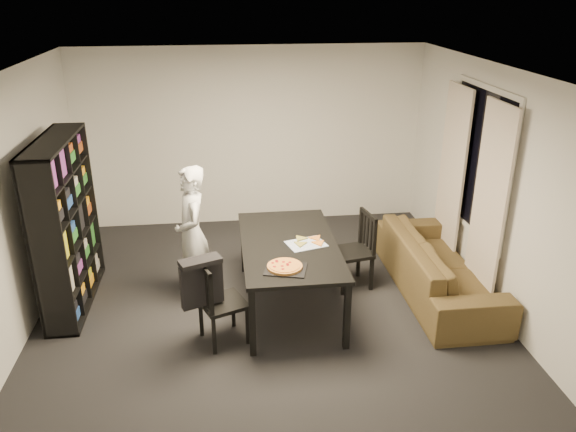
{
  "coord_description": "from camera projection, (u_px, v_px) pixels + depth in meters",
  "views": [
    {
      "loc": [
        -0.43,
        -5.23,
        3.37
      ],
      "look_at": [
        0.25,
        0.32,
        1.05
      ],
      "focal_mm": 35.0,
      "sensor_mm": 36.0,
      "label": 1
    }
  ],
  "objects": [
    {
      "name": "room",
      "position": [
        268.0,
        206.0,
        5.64
      ],
      "size": [
        5.01,
        5.51,
        2.61
      ],
      "color": "black",
      "rests_on": "ground"
    },
    {
      "name": "window_pane",
      "position": [
        480.0,
        161.0,
        6.39
      ],
      "size": [
        0.02,
        1.4,
        1.6
      ],
      "primitive_type": "cube",
      "color": "black",
      "rests_on": "room"
    },
    {
      "name": "window_frame",
      "position": [
        479.0,
        161.0,
        6.39
      ],
      "size": [
        0.03,
        1.52,
        1.72
      ],
      "primitive_type": "cube",
      "color": "white",
      "rests_on": "room"
    },
    {
      "name": "curtain_left",
      "position": [
        489.0,
        207.0,
        6.04
      ],
      "size": [
        0.03,
        0.7,
        2.25
      ],
      "primitive_type": "cube",
      "color": "beige",
      "rests_on": "room"
    },
    {
      "name": "curtain_right",
      "position": [
        451.0,
        176.0,
        6.99
      ],
      "size": [
        0.03,
        0.7,
        2.25
      ],
      "primitive_type": "cube",
      "color": "beige",
      "rests_on": "room"
    },
    {
      "name": "bookshelf",
      "position": [
        66.0,
        225.0,
        6.09
      ],
      "size": [
        0.35,
        1.5,
        1.9
      ],
      "primitive_type": "cube",
      "color": "black",
      "rests_on": "room"
    },
    {
      "name": "dining_table",
      "position": [
        289.0,
        249.0,
        6.1
      ],
      "size": [
        1.03,
        1.85,
        0.77
      ],
      "color": "black",
      "rests_on": "room"
    },
    {
      "name": "chair_left",
      "position": [
        215.0,
        298.0,
        5.52
      ],
      "size": [
        0.54,
        0.54,
        0.9
      ],
      "rotation": [
        0.0,
        0.0,
        1.95
      ],
      "color": "black",
      "rests_on": "room"
    },
    {
      "name": "chair_right",
      "position": [
        359.0,
        245.0,
        6.62
      ],
      "size": [
        0.5,
        0.5,
        0.92
      ],
      "rotation": [
        0.0,
        0.0,
        -1.37
      ],
      "color": "black",
      "rests_on": "room"
    },
    {
      "name": "draped_jacket",
      "position": [
        202.0,
        280.0,
        5.38
      ],
      "size": [
        0.43,
        0.31,
        0.5
      ],
      "rotation": [
        0.0,
        0.0,
        1.95
      ],
      "color": "black",
      "rests_on": "chair_left"
    },
    {
      "name": "person",
      "position": [
        192.0,
        234.0,
        6.27
      ],
      "size": [
        0.48,
        0.64,
        1.57
      ],
      "primitive_type": "imported",
      "rotation": [
        0.0,
        0.0,
        -1.37
      ],
      "color": "silver",
      "rests_on": "room"
    },
    {
      "name": "baking_tray",
      "position": [
        286.0,
        269.0,
        5.51
      ],
      "size": [
        0.47,
        0.41,
        0.01
      ],
      "primitive_type": "cube",
      "rotation": [
        0.0,
        0.0,
        -0.26
      ],
      "color": "black",
      "rests_on": "dining_table"
    },
    {
      "name": "pepperoni_pizza",
      "position": [
        285.0,
        266.0,
        5.52
      ],
      "size": [
        0.35,
        0.35,
        0.03
      ],
      "rotation": [
        0.0,
        0.0,
        -0.38
      ],
      "color": "#AF6F32",
      "rests_on": "dining_table"
    },
    {
      "name": "kitchen_towel",
      "position": [
        306.0,
        244.0,
        6.05
      ],
      "size": [
        0.47,
        0.4,
        0.01
      ],
      "primitive_type": "cube",
      "rotation": [
        0.0,
        0.0,
        0.29
      ],
      "color": "silver",
      "rests_on": "dining_table"
    },
    {
      "name": "pizza_slices",
      "position": [
        309.0,
        241.0,
        6.1
      ],
      "size": [
        0.41,
        0.36,
        0.01
      ],
      "primitive_type": null,
      "rotation": [
        0.0,
        0.0,
        -0.15
      ],
      "color": "#C37B3D",
      "rests_on": "dining_table"
    },
    {
      "name": "sofa",
      "position": [
        438.0,
        266.0,
        6.53
      ],
      "size": [
        0.88,
        2.25,
        0.66
      ],
      "primitive_type": "imported",
      "rotation": [
        0.0,
        0.0,
        1.57
      ],
      "color": "#47351C",
      "rests_on": "room"
    }
  ]
}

